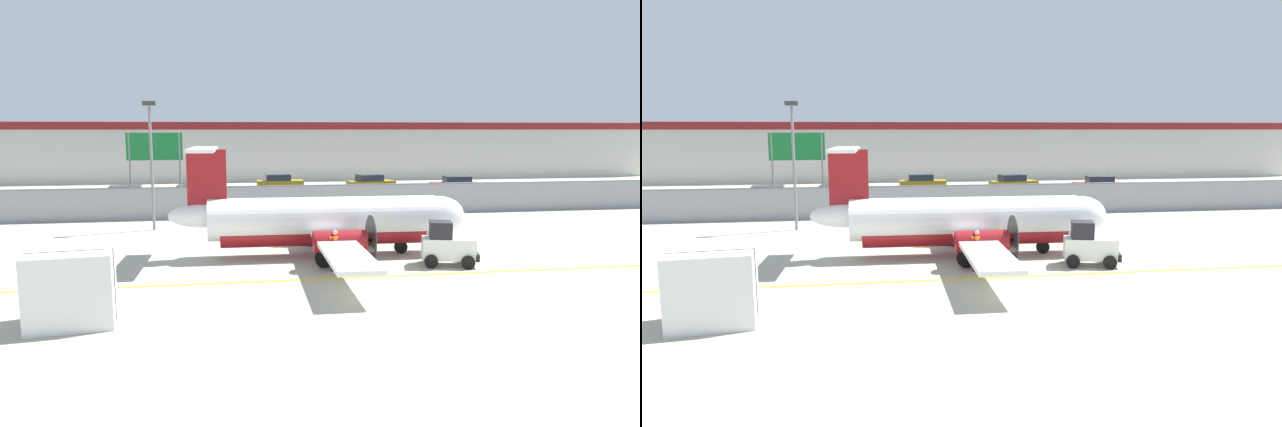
{
  "view_description": "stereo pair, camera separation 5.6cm",
  "coord_description": "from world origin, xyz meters",
  "views": [
    {
      "loc": [
        -5.2,
        -19.04,
        5.71
      ],
      "look_at": [
        -0.95,
        7.07,
        1.8
      ],
      "focal_mm": 32.0,
      "sensor_mm": 36.0,
      "label": 1
    },
    {
      "loc": [
        -5.14,
        -19.05,
        5.71
      ],
      "look_at": [
        -0.95,
        7.07,
        1.8
      ],
      "focal_mm": 32.0,
      "sensor_mm": 36.0,
      "label": 2
    }
  ],
  "objects": [
    {
      "name": "ground_plane",
      "position": [
        0.0,
        2.0,
        0.0
      ],
      "size": [
        140.0,
        140.0,
        0.01
      ],
      "color": "#B2AD99"
    },
    {
      "name": "perimeter_fence",
      "position": [
        0.0,
        18.0,
        1.12
      ],
      "size": [
        98.0,
        0.1,
        2.1
      ],
      "color": "gray",
      "rests_on": "ground"
    },
    {
      "name": "parking_lot_strip",
      "position": [
        0.0,
        29.5,
        0.06
      ],
      "size": [
        98.0,
        17.0,
        0.12
      ],
      "color": "#38383A",
      "rests_on": "ground"
    },
    {
      "name": "background_building",
      "position": [
        0.0,
        47.99,
        3.26
      ],
      "size": [
        91.0,
        8.1,
        6.5
      ],
      "color": "beige",
      "rests_on": "ground"
    },
    {
      "name": "commuter_airplane",
      "position": [
        -0.72,
        6.06,
        1.6
      ],
      "size": [
        13.5,
        16.03,
        4.92
      ],
      "rotation": [
        0.0,
        0.0,
        -0.02
      ],
      "color": "white",
      "rests_on": "ground"
    },
    {
      "name": "baggage_tug",
      "position": [
        3.9,
        3.4,
        0.86
      ],
      "size": [
        2.54,
        1.89,
        1.88
      ],
      "rotation": [
        0.0,
        0.0,
        -0.27
      ],
      "color": "silver",
      "rests_on": "ground"
    },
    {
      "name": "ground_crew_worker",
      "position": [
        -0.97,
        3.2,
        0.95
      ],
      "size": [
        0.53,
        0.45,
        1.7
      ],
      "rotation": [
        0.0,
        0.0,
        5.15
      ],
      "color": "#191E4C",
      "rests_on": "ground"
    },
    {
      "name": "cargo_container",
      "position": [
        -9.82,
        -1.83,
        1.1
      ],
      "size": [
        2.63,
        2.28,
        2.2
      ],
      "rotation": [
        0.0,
        0.0,
        0.13
      ],
      "color": "silver",
      "rests_on": "ground"
    },
    {
      "name": "traffic_cone_near_left",
      "position": [
        1.16,
        7.98,
        0.31
      ],
      "size": [
        0.36,
        0.36,
        0.64
      ],
      "color": "orange",
      "rests_on": "ground"
    },
    {
      "name": "traffic_cone_near_right",
      "position": [
        0.71,
        5.47,
        0.31
      ],
      "size": [
        0.36,
        0.36,
        0.64
      ],
      "color": "orange",
      "rests_on": "ground"
    },
    {
      "name": "traffic_cone_far_left",
      "position": [
        -2.88,
        8.33,
        0.31
      ],
      "size": [
        0.36,
        0.36,
        0.64
      ],
      "color": "orange",
      "rests_on": "ground"
    },
    {
      "name": "parked_car_0",
      "position": [
        -12.57,
        23.37,
        0.89
      ],
      "size": [
        4.31,
        2.23,
        1.58
      ],
      "rotation": [
        0.0,
        0.0,
        3.21
      ],
      "color": "slate",
      "rests_on": "parking_lot_strip"
    },
    {
      "name": "parked_car_1",
      "position": [
        -7.82,
        23.42,
        0.89
      ],
      "size": [
        4.29,
        2.2,
        1.58
      ],
      "rotation": [
        0.0,
        0.0,
        3.08
      ],
      "color": "gray",
      "rests_on": "parking_lot_strip"
    },
    {
      "name": "parked_car_2",
      "position": [
        -0.55,
        32.46,
        0.89
      ],
      "size": [
        4.23,
        2.06,
        1.58
      ],
      "rotation": [
        0.0,
        0.0,
        -0.02
      ],
      "color": "#B28C19",
      "rests_on": "parking_lot_strip"
    },
    {
      "name": "parked_car_3",
      "position": [
        7.51,
        30.71,
        0.89
      ],
      "size": [
        4.39,
        2.44,
        1.58
      ],
      "rotation": [
        0.0,
        0.0,
        0.13
      ],
      "color": "#B28C19",
      "rests_on": "parking_lot_strip"
    },
    {
      "name": "parked_car_4",
      "position": [
        14.4,
        27.86,
        0.89
      ],
      "size": [
        4.36,
        2.37,
        1.58
      ],
      "rotation": [
        0.0,
        0.0,
        3.03
      ],
      "color": "red",
      "rests_on": "parking_lot_strip"
    },
    {
      "name": "apron_light_pole",
      "position": [
        -9.42,
        14.24,
        4.3
      ],
      "size": [
        0.7,
        0.3,
        7.27
      ],
      "color": "slate",
      "rests_on": "ground"
    },
    {
      "name": "highway_sign",
      "position": [
        -9.9,
        19.83,
        4.14
      ],
      "size": [
        3.6,
        0.14,
        5.5
      ],
      "color": "slate",
      "rests_on": "ground"
    }
  ]
}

